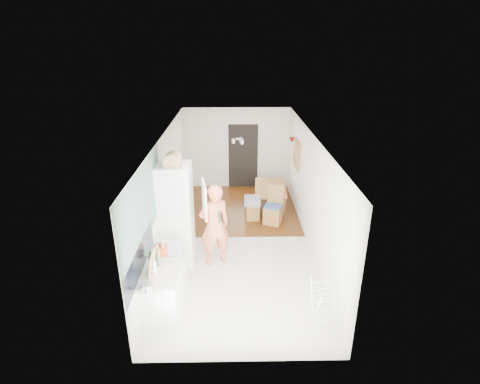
{
  "coord_description": "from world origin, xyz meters",
  "views": [
    {
      "loc": [
        -0.1,
        -7.62,
        4.41
      ],
      "look_at": [
        0.04,
        0.2,
        1.17
      ],
      "focal_mm": 28.0,
      "sensor_mm": 36.0,
      "label": 1
    }
  ],
  "objects_px": {
    "person": "(214,218)",
    "stool": "(252,211)",
    "dining_table": "(271,197)",
    "dining_chair": "(273,206)",
    "drying_rack": "(326,306)"
  },
  "relations": [
    {
      "from": "dining_table",
      "to": "drying_rack",
      "type": "bearing_deg",
      "value": -171.5
    },
    {
      "from": "person",
      "to": "drying_rack",
      "type": "xyz_separation_m",
      "value": [
        1.87,
        -1.94,
        -0.63
      ]
    },
    {
      "from": "person",
      "to": "dining_table",
      "type": "relative_size",
      "value": 1.6
    },
    {
      "from": "dining_table",
      "to": "dining_chair",
      "type": "relative_size",
      "value": 1.31
    },
    {
      "from": "stool",
      "to": "dining_chair",
      "type": "bearing_deg",
      "value": -25.01
    },
    {
      "from": "person",
      "to": "dining_chair",
      "type": "distance_m",
      "value": 2.31
    },
    {
      "from": "person",
      "to": "drying_rack",
      "type": "height_order",
      "value": "person"
    },
    {
      "from": "dining_table",
      "to": "drying_rack",
      "type": "height_order",
      "value": "drying_rack"
    },
    {
      "from": "person",
      "to": "dining_table",
      "type": "height_order",
      "value": "person"
    },
    {
      "from": "dining_table",
      "to": "stool",
      "type": "height_order",
      "value": "dining_table"
    },
    {
      "from": "drying_rack",
      "to": "dining_chair",
      "type": "bearing_deg",
      "value": 80.35
    },
    {
      "from": "person",
      "to": "stool",
      "type": "bearing_deg",
      "value": -134.87
    },
    {
      "from": "drying_rack",
      "to": "stool",
      "type": "bearing_deg",
      "value": 87.09
    },
    {
      "from": "dining_chair",
      "to": "stool",
      "type": "height_order",
      "value": "dining_chair"
    },
    {
      "from": "person",
      "to": "dining_chair",
      "type": "relative_size",
      "value": 2.1
    }
  ]
}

